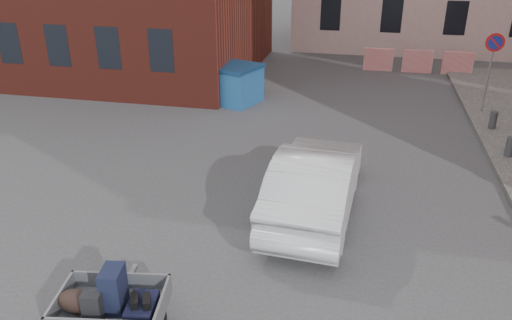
# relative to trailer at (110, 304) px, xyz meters

# --- Properties ---
(ground) EXTENTS (120.00, 120.00, 0.00)m
(ground) POSITION_rel_trailer_xyz_m (1.47, 2.82, -0.61)
(ground) COLOR #38383A
(ground) RESTS_ON ground
(no_parking_sign) EXTENTS (0.60, 0.09, 2.65)m
(no_parking_sign) POSITION_rel_trailer_xyz_m (7.47, 12.31, 1.41)
(no_parking_sign) COLOR gray
(no_parking_sign) RESTS_ON sidewalk
(barriers) EXTENTS (4.70, 0.18, 1.00)m
(barriers) POSITION_rel_trailer_xyz_m (5.67, 17.82, -0.11)
(barriers) COLOR red
(barriers) RESTS_ON ground
(trailer) EXTENTS (1.76, 1.91, 1.20)m
(trailer) POSITION_rel_trailer_xyz_m (0.00, 0.00, 0.00)
(trailer) COLOR black
(trailer) RESTS_ON ground
(dumpster) EXTENTS (3.67, 2.70, 1.38)m
(dumpster) POSITION_rel_trailer_xyz_m (-1.95, 12.09, 0.09)
(dumpster) COLOR #1F5594
(dumpster) RESTS_ON ground
(silver_car) EXTENTS (1.88, 4.77, 1.55)m
(silver_car) POSITION_rel_trailer_xyz_m (2.59, 4.43, 0.16)
(silver_car) COLOR silver
(silver_car) RESTS_ON ground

